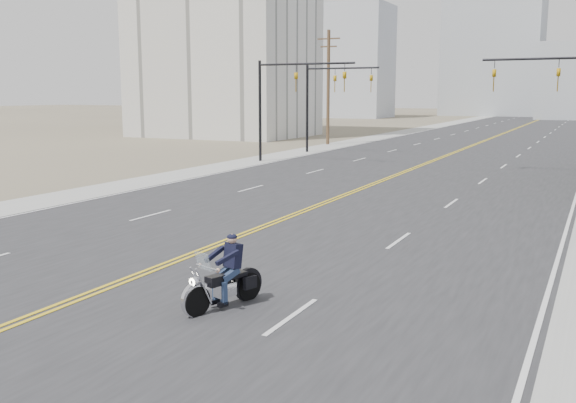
# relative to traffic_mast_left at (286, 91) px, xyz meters

# --- Properties ---
(road) EXTENTS (20.00, 200.00, 0.01)m
(road) POSITION_rel_traffic_mast_left_xyz_m (8.98, 38.00, -4.93)
(road) COLOR #303033
(road) RESTS_ON ground
(sidewalk_left) EXTENTS (3.00, 200.00, 0.01)m
(sidewalk_left) POSITION_rel_traffic_mast_left_xyz_m (-2.52, 38.00, -4.93)
(sidewalk_left) COLOR #A5A5A0
(sidewalk_left) RESTS_ON ground
(traffic_mast_left) EXTENTS (7.10, 0.26, 7.00)m
(traffic_mast_left) POSITION_rel_traffic_mast_left_xyz_m (0.00, 0.00, 0.00)
(traffic_mast_left) COLOR black
(traffic_mast_left) RESTS_ON ground
(traffic_mast_right) EXTENTS (7.10, 0.26, 7.00)m
(traffic_mast_right) POSITION_rel_traffic_mast_left_xyz_m (17.95, 0.00, 0.00)
(traffic_mast_right) COLOR black
(traffic_mast_right) RESTS_ON ground
(traffic_mast_far) EXTENTS (6.10, 0.26, 7.00)m
(traffic_mast_far) POSITION_rel_traffic_mast_left_xyz_m (-0.33, 8.00, -0.06)
(traffic_mast_far) COLOR black
(traffic_mast_far) RESTS_ON ground
(utility_pole_left) EXTENTS (2.20, 0.30, 10.50)m
(utility_pole_left) POSITION_rel_traffic_mast_left_xyz_m (-3.52, 16.00, 0.54)
(utility_pole_left) COLOR brown
(utility_pole_left) RESTS_ON ground
(haze_bldg_a) EXTENTS (14.00, 12.00, 22.00)m
(haze_bldg_a) POSITION_rel_traffic_mast_left_xyz_m (-26.02, 83.00, 6.06)
(haze_bldg_a) COLOR #B7BCC6
(haze_bldg_a) RESTS_ON ground
(haze_bldg_d) EXTENTS (20.00, 15.00, 26.00)m
(haze_bldg_d) POSITION_rel_traffic_mast_left_xyz_m (-3.02, 108.00, 8.06)
(haze_bldg_d) COLOR #ADB2B7
(haze_bldg_d) RESTS_ON ground
(haze_bldg_f) EXTENTS (12.00, 12.00, 16.00)m
(haze_bldg_f) POSITION_rel_traffic_mast_left_xyz_m (-41.02, 98.00, 3.06)
(haze_bldg_f) COLOR #ADB2B7
(haze_bldg_f) RESTS_ON ground
(motorcyclist) EXTENTS (1.50, 2.29, 1.65)m
(motorcyclist) POSITION_rel_traffic_mast_left_xyz_m (12.34, -28.11, -4.11)
(motorcyclist) COLOR black
(motorcyclist) RESTS_ON ground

